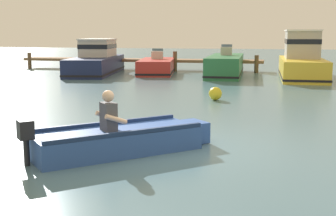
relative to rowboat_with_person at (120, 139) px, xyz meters
The scene contains 8 objects.
ground_plane 1.26m from the rowboat_with_person, 35.11° to the left, with size 120.00×120.00×0.00m, color slate.
wooden_dock 20.08m from the rowboat_with_person, 105.25° to the left, with size 15.08×1.64×1.17m.
rowboat_with_person is the anchor object (origin of this frame).
moored_boat_navy 17.55m from the rowboat_with_person, 112.96° to the left, with size 3.13×7.02×1.93m.
moored_boat_red 17.26m from the rowboat_with_person, 101.91° to the left, with size 2.59×5.03×1.37m.
moored_boat_green 16.57m from the rowboat_with_person, 88.93° to the left, with size 1.92×6.48×1.63m.
moored_boat_yellow 16.60m from the rowboat_with_person, 75.38° to the left, with size 2.19×6.52×2.41m.
mooring_buoy 7.27m from the rowboat_with_person, 82.79° to the left, with size 0.44×0.44×0.44m, color yellow.
Camera 1 is at (1.72, -8.64, 2.20)m, focal length 48.84 mm.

